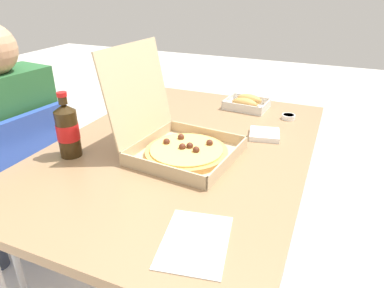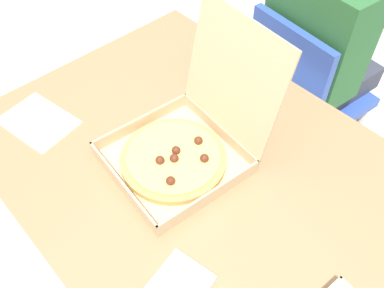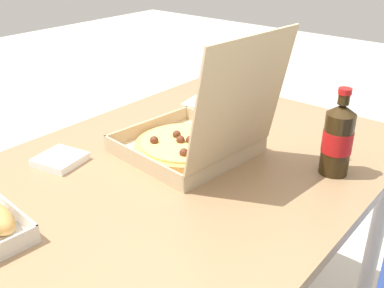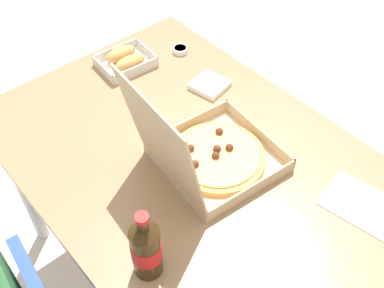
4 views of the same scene
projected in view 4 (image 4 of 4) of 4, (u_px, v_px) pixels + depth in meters
ground_plane at (190, 272)px, 1.93m from camera, size 10.00×10.00×0.00m
dining_table at (189, 171)px, 1.45m from camera, size 1.26×0.89×0.74m
pizza_box_open at (209, 154)px, 1.33m from camera, size 0.35×0.41×0.36m
bread_side_box at (125, 60)px, 1.67m from camera, size 0.16×0.20×0.06m
cola_bottle at (146, 248)px, 1.07m from camera, size 0.07×0.07×0.22m
paper_menu at (363, 205)px, 1.27m from camera, size 0.23×0.19×0.00m
napkin_pile at (210, 85)px, 1.60m from camera, size 0.13×0.13×0.02m
dipping_sauce_cup at (180, 50)px, 1.74m from camera, size 0.06×0.06×0.02m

